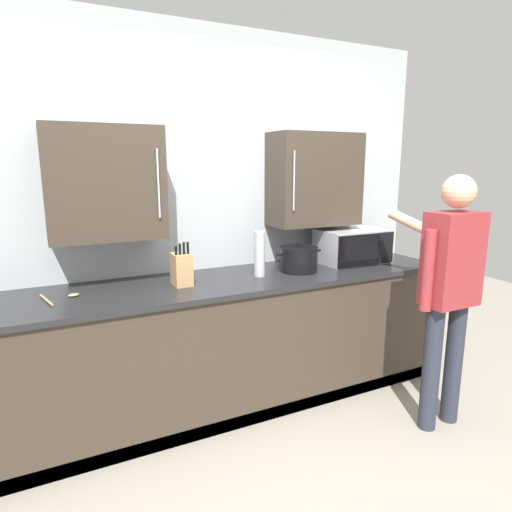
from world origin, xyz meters
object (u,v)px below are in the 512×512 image
at_px(microwave_oven, 350,246).
at_px(person_figure, 449,281).
at_px(knife_block, 182,269).
at_px(stock_pot, 299,259).
at_px(wooden_spoon, 60,297).
at_px(thermos_flask, 260,254).

bearing_deg(microwave_oven, person_figure, -85.74).
distance_m(knife_block, stock_pot, 0.87).
xyz_separation_m(knife_block, stock_pot, (0.87, -0.02, -0.02)).
bearing_deg(wooden_spoon, person_figure, -21.58).
bearing_deg(knife_block, stock_pot, -1.09).
bearing_deg(knife_block, wooden_spoon, 178.43).
xyz_separation_m(wooden_spoon, thermos_flask, (1.27, -0.04, 0.15)).
bearing_deg(person_figure, knife_block, 149.92).
relative_size(microwave_oven, wooden_spoon, 2.20).
distance_m(wooden_spoon, thermos_flask, 1.28).
bearing_deg(wooden_spoon, microwave_oven, 0.86).
xyz_separation_m(knife_block, thermos_flask, (0.55, -0.02, 0.05)).
relative_size(wooden_spoon, thermos_flask, 0.74).
bearing_deg(stock_pot, person_figure, -54.93).
bearing_deg(person_figure, wooden_spoon, 158.42).
bearing_deg(thermos_flask, wooden_spoon, 178.32).
distance_m(microwave_oven, thermos_flask, 0.83).
bearing_deg(microwave_oven, thermos_flask, -175.25).
xyz_separation_m(thermos_flask, stock_pot, (0.32, 0.00, -0.07)).
xyz_separation_m(wooden_spoon, person_figure, (2.16, -0.85, 0.04)).
xyz_separation_m(microwave_oven, wooden_spoon, (-2.09, -0.03, -0.12)).
relative_size(microwave_oven, person_figure, 0.32).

